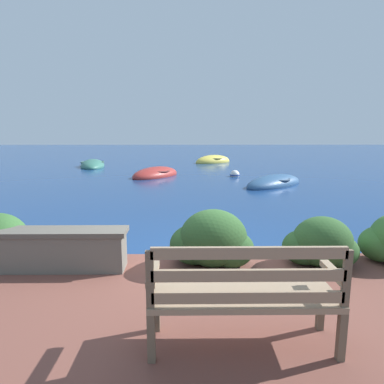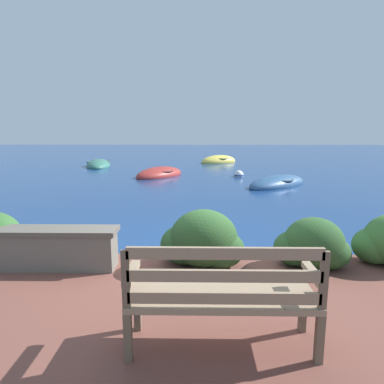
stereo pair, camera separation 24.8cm
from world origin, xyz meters
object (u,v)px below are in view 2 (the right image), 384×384
object	(u,v)px
rowboat_mid	(160,175)
rowboat_far	(99,165)
rowboat_outer	(219,162)
mooring_buoy	(239,175)
park_bench	(222,294)
rowboat_nearest	(277,184)

from	to	relation	value
rowboat_mid	rowboat_far	xyz separation A→B (m)	(-3.77, 3.93, -0.00)
rowboat_outer	mooring_buoy	bearing A→B (deg)	-122.63
rowboat_outer	mooring_buoy	distance (m)	6.18
rowboat_outer	rowboat_mid	bearing A→B (deg)	-152.79
rowboat_outer	mooring_buoy	size ratio (longest dim) A/B	6.08
park_bench	rowboat_outer	bearing A→B (deg)	88.70
rowboat_mid	rowboat_far	bearing A→B (deg)	-102.90
park_bench	mooring_buoy	size ratio (longest dim) A/B	3.48
park_bench	rowboat_far	world-z (taller)	park_bench
rowboat_mid	rowboat_outer	distance (m)	6.72
rowboat_nearest	rowboat_mid	world-z (taller)	rowboat_mid
rowboat_mid	mooring_buoy	bearing A→B (deg)	121.54
park_bench	rowboat_outer	world-z (taller)	park_bench
park_bench	mooring_buoy	bearing A→B (deg)	84.66
park_bench	rowboat_mid	distance (m)	12.20
park_bench	rowboat_nearest	distance (m)	9.99
rowboat_far	rowboat_outer	size ratio (longest dim) A/B	1.25
rowboat_outer	mooring_buoy	world-z (taller)	rowboat_outer
park_bench	rowboat_outer	size ratio (longest dim) A/B	0.57
park_bench	mooring_buoy	xyz separation A→B (m)	(1.56, 11.94, -0.63)
mooring_buoy	rowboat_far	bearing A→B (deg)	150.59
rowboat_far	park_bench	bearing A→B (deg)	-173.32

